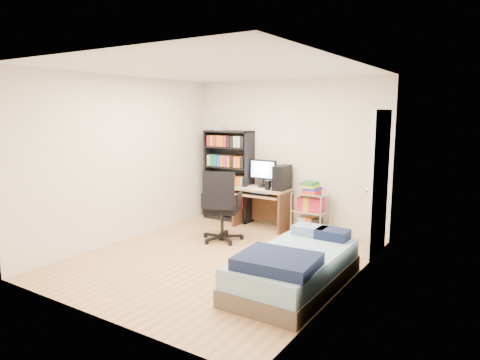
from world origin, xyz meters
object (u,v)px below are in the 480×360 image
Objects in this scene: media_shelf at (229,174)px; office_chair at (221,219)px; bed at (294,268)px; computer_desk at (268,192)px.

media_shelf is 1.43m from office_chair.
office_chair is 0.60× the size of bed.
office_chair reaches higher than bed.
media_shelf is 1.54× the size of office_chair.
computer_desk is at bearing 125.73° from bed.
media_shelf is at bearing 137.59° from bed.
bed is (1.71, -1.00, -0.12)m from office_chair.
media_shelf is 0.92× the size of bed.
computer_desk is 1.05× the size of office_chair.
bed is at bearing -52.66° from office_chair.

